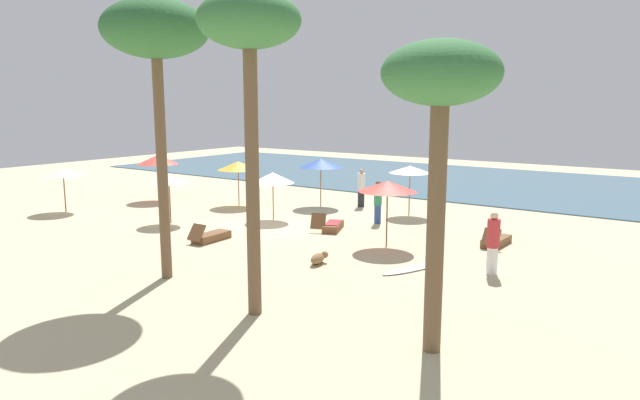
% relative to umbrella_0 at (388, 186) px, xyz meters
% --- Properties ---
extents(ground_plane, '(60.00, 60.00, 0.00)m').
position_rel_umbrella_0_xyz_m(ground_plane, '(-5.63, 0.64, -2.14)').
color(ground_plane, beige).
extents(ocean_water, '(48.00, 16.00, 0.06)m').
position_rel_umbrella_0_xyz_m(ocean_water, '(-5.63, 17.64, -2.11)').
color(ocean_water, '#476B7F').
rests_on(ocean_water, ground_plane).
extents(umbrella_0, '(2.04, 2.04, 2.33)m').
position_rel_umbrella_0_xyz_m(umbrella_0, '(0.00, 0.00, 0.00)').
color(umbrella_0, brown).
rests_on(umbrella_0, ground_plane).
extents(umbrella_1, '(1.72, 1.72, 2.05)m').
position_rel_umbrella_0_xyz_m(umbrella_1, '(-9.28, -1.71, -0.27)').
color(umbrella_1, brown).
rests_on(umbrella_1, ground_plane).
extents(umbrella_2, '(1.87, 1.87, 2.22)m').
position_rel_umbrella_0_xyz_m(umbrella_2, '(-1.87, 5.59, -0.08)').
color(umbrella_2, olive).
rests_on(umbrella_2, ground_plane).
extents(umbrella_3, '(2.10, 2.10, 2.33)m').
position_rel_umbrella_0_xyz_m(umbrella_3, '(-14.22, 1.76, -0.04)').
color(umbrella_3, brown).
rests_on(umbrella_3, ground_plane).
extents(umbrella_4, '(1.91, 1.91, 2.04)m').
position_rel_umbrella_0_xyz_m(umbrella_4, '(-15.27, -2.79, -0.29)').
color(umbrella_4, brown).
rests_on(umbrella_4, ground_plane).
extents(umbrella_5, '(2.16, 2.16, 2.32)m').
position_rel_umbrella_0_xyz_m(umbrella_5, '(-6.38, 5.13, -0.03)').
color(umbrella_5, olive).
rests_on(umbrella_5, ground_plane).
extents(umbrella_6, '(1.84, 1.84, 2.05)m').
position_rel_umbrella_0_xyz_m(umbrella_6, '(-6.22, 1.31, -0.32)').
color(umbrella_6, olive).
rests_on(umbrella_6, ground_plane).
extents(umbrella_7, '(2.01, 2.01, 2.17)m').
position_rel_umbrella_0_xyz_m(umbrella_7, '(-9.79, 3.00, -0.18)').
color(umbrella_7, brown).
rests_on(umbrella_7, ground_plane).
extents(lounger_0, '(0.66, 1.69, 0.72)m').
position_rel_umbrella_0_xyz_m(lounger_0, '(3.11, 2.32, -1.97)').
color(lounger_0, brown).
rests_on(lounger_0, ground_plane).
extents(lounger_1, '(1.17, 1.74, 0.74)m').
position_rel_umbrella_0_xyz_m(lounger_1, '(-3.00, 1.03, -1.96)').
color(lounger_1, brown).
rests_on(lounger_1, ground_plane).
extents(lounger_2, '(0.65, 1.69, 0.71)m').
position_rel_umbrella_0_xyz_m(lounger_2, '(-5.66, -2.98, -1.97)').
color(lounger_2, brown).
rests_on(lounger_2, ground_plane).
extents(person_0, '(0.42, 0.42, 1.80)m').
position_rel_umbrella_0_xyz_m(person_0, '(-2.16, 3.22, -1.23)').
color(person_0, '#2D4C8C').
rests_on(person_0, ground_plane).
extents(person_1, '(0.39, 0.39, 1.85)m').
position_rel_umbrella_0_xyz_m(person_1, '(-4.69, 6.11, -1.21)').
color(person_1, '#26262D').
rests_on(person_1, ground_plane).
extents(person_2, '(0.39, 0.39, 1.87)m').
position_rel_umbrella_0_xyz_m(person_2, '(4.09, -1.09, -1.20)').
color(person_2, white).
rests_on(person_2, ground_plane).
extents(palm_0, '(2.31, 2.31, 7.43)m').
position_rel_umbrella_0_xyz_m(palm_0, '(0.47, -7.48, 4.34)').
color(palm_0, brown).
rests_on(palm_0, ground_plane).
extents(palm_1, '(2.28, 2.28, 6.17)m').
position_rel_umbrella_0_xyz_m(palm_1, '(4.80, -6.97, 3.13)').
color(palm_1, brown).
rests_on(palm_1, ground_plane).
extents(palm_2, '(2.90, 2.90, 7.75)m').
position_rel_umbrella_0_xyz_m(palm_2, '(-3.50, -6.79, 4.66)').
color(palm_2, brown).
rests_on(palm_2, ground_plane).
extents(dog, '(0.43, 0.81, 0.37)m').
position_rel_umbrella_0_xyz_m(dog, '(-0.67, -3.19, -1.95)').
color(dog, olive).
rests_on(dog, ground_plane).
extents(surfboard, '(1.32, 2.39, 0.07)m').
position_rel_umbrella_0_xyz_m(surfboard, '(1.98, -2.00, -2.10)').
color(surfboard, silver).
rests_on(surfboard, ground_plane).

